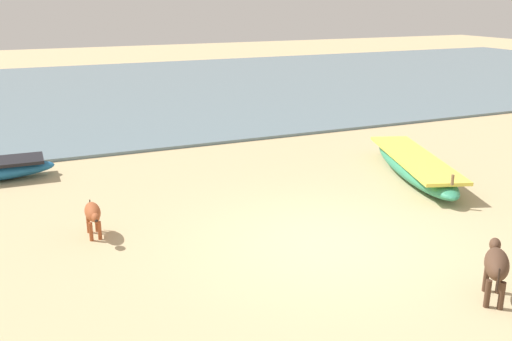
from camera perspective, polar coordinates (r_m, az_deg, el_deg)
name	(u,v)px	position (r m, az deg, el deg)	size (l,w,h in m)	color
ground	(328,244)	(9.43, 7.21, -7.24)	(80.00, 80.00, 0.00)	tan
sea_water	(121,91)	(24.85, -13.30, 7.70)	(60.00, 20.00, 0.08)	slate
fishing_boat_2	(414,166)	(13.15, 15.48, 0.48)	(2.31, 4.39, 0.66)	#338C66
calf_near_dark	(496,264)	(8.18, 22.81, -8.62)	(0.86, 0.90, 0.69)	#4C3323
calf_far_rust	(93,214)	(9.84, -15.93, -4.16)	(0.27, 0.88, 0.57)	#9E4C28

